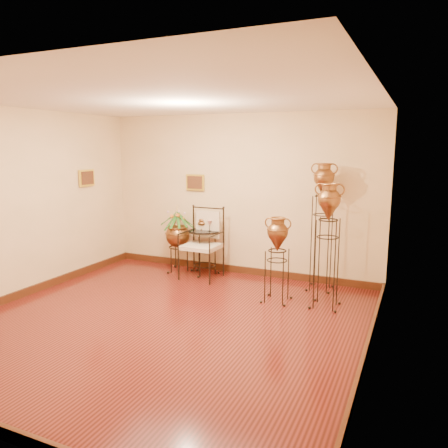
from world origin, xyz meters
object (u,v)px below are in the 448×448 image
at_px(planter_urn, 178,232).
at_px(armchair, 201,244).
at_px(amphora_tall, 322,226).
at_px(side_table, 205,251).
at_px(amphora_mid, 327,245).

height_order(planter_urn, armchair, planter_urn).
distance_m(amphora_tall, armchair, 2.05).
relative_size(armchair, side_table, 1.20).
bearing_deg(armchair, amphora_tall, 6.95).
xyz_separation_m(amphora_mid, planter_urn, (-2.83, 0.74, -0.19)).
bearing_deg(amphora_mid, armchair, 167.09).
bearing_deg(armchair, amphora_mid, -12.46).
distance_m(planter_urn, armchair, 0.65).
relative_size(amphora_mid, planter_urn, 1.39).
bearing_deg(amphora_tall, planter_urn, 180.00).
distance_m(amphora_mid, side_table, 2.45).
relative_size(planter_urn, armchair, 1.05).
bearing_deg(side_table, amphora_tall, -0.03).
xyz_separation_m(planter_urn, armchair, (0.60, -0.23, -0.11)).
bearing_deg(amphora_tall, amphora_mid, -72.61).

